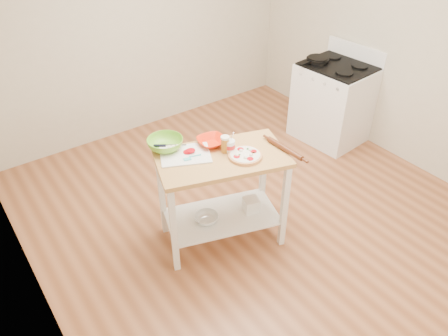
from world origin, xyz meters
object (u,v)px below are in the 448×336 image
object	(u,v)px
spatula	(191,157)
yogurt_tub	(230,146)
skillet	(317,59)
beer_pint	(225,144)
shelf_glass_bowl	(207,218)
prep_island	(222,181)
pizza	(245,155)
gas_stove	(333,102)
orange_bowl	(212,142)
cutting_board	(185,154)
shelf_bin	(251,205)
rolling_pin	(285,149)
knife	(165,145)
green_bowl	(165,144)

from	to	relation	value
spatula	yogurt_tub	size ratio (longest dim) A/B	0.86
skillet	beer_pint	distance (m)	2.09
spatula	shelf_glass_bowl	bearing A→B (deg)	-36.88
skillet	beer_pint	world-z (taller)	beer_pint
shelf_glass_bowl	prep_island	bearing A→B (deg)	-6.69
pizza	beer_pint	size ratio (longest dim) A/B	1.93
gas_stove	spatula	world-z (taller)	gas_stove
pizza	shelf_glass_bowl	world-z (taller)	pizza
skillet	orange_bowl	bearing A→B (deg)	-162.67
cutting_board	shelf_glass_bowl	bearing A→B (deg)	-40.02
pizza	shelf_bin	bearing A→B (deg)	13.79
orange_bowl	shelf_glass_bowl	world-z (taller)	orange_bowl
yogurt_tub	rolling_pin	xyz separation A→B (m)	(0.37, -0.26, -0.03)
prep_island	skillet	world-z (taller)	skillet
cutting_board	skillet	bearing A→B (deg)	42.29
skillet	shelf_bin	xyz separation A→B (m)	(-1.72, -0.97, -0.65)
gas_stove	yogurt_tub	bearing A→B (deg)	-167.19
knife	orange_bowl	size ratio (longest dim) A/B	1.03
prep_island	rolling_pin	distance (m)	0.59
yogurt_tub	shelf_glass_bowl	size ratio (longest dim) A/B	0.88
knife	rolling_pin	world-z (taller)	rolling_pin
beer_pint	rolling_pin	bearing A→B (deg)	-34.74
orange_bowl	prep_island	bearing A→B (deg)	-99.25
prep_island	green_bowl	xyz separation A→B (m)	(-0.31, 0.36, 0.30)
shelf_bin	spatula	bearing A→B (deg)	157.08
prep_island	orange_bowl	size ratio (longest dim) A/B	5.05
pizza	green_bowl	world-z (taller)	green_bowl
pizza	cutting_board	world-z (taller)	pizza
gas_stove	green_bowl	bearing A→B (deg)	-177.86
prep_island	shelf_bin	world-z (taller)	prep_island
prep_island	beer_pint	size ratio (longest dim) A/B	8.26
skillet	spatula	xyz separation A→B (m)	(-2.19, -0.77, -0.06)
green_bowl	shelf_bin	xyz separation A→B (m)	(0.57, -0.45, -0.62)
pizza	spatula	xyz separation A→B (m)	(-0.37, 0.23, 0.00)
gas_stove	pizza	bearing A→B (deg)	-163.22
spatula	shelf_glass_bowl	distance (m)	0.63
green_bowl	rolling_pin	world-z (taller)	green_bowl
gas_stove	beer_pint	distance (m)	2.20
pizza	shelf_glass_bowl	xyz separation A→B (m)	(-0.30, 0.14, -0.62)
gas_stove	spatula	bearing A→B (deg)	-171.54
gas_stove	rolling_pin	world-z (taller)	gas_stove
cutting_board	knife	bearing A→B (deg)	134.82
pizza	knife	distance (m)	0.67
shelf_bin	beer_pint	bearing A→B (deg)	145.88
beer_pint	orange_bowl	bearing A→B (deg)	100.88
spatula	shelf_bin	bearing A→B (deg)	-6.32
gas_stove	orange_bowl	world-z (taller)	gas_stove
gas_stove	skillet	world-z (taller)	gas_stove
beer_pint	pizza	bearing A→B (deg)	-61.51
spatula	orange_bowl	xyz separation A→B (m)	(0.25, 0.08, 0.01)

